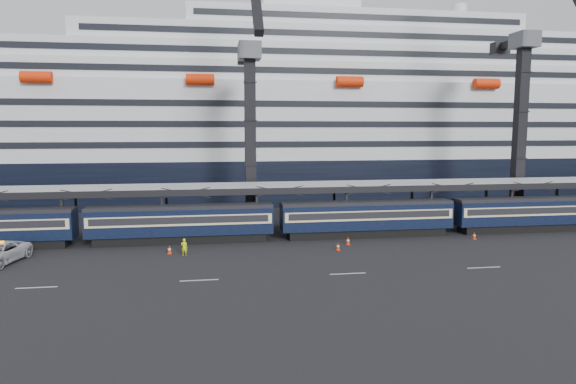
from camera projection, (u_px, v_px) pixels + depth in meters
The scene contains 11 objects.
ground at pixel (481, 255), 48.05m from camera, with size 260.00×260.00×0.00m, color black.
train at pixel (396, 216), 56.87m from camera, with size 133.05×3.00×4.05m.
canopy at pixel (422, 184), 61.14m from camera, with size 130.00×6.25×5.53m.
cruise_ship at pixel (344, 126), 91.47m from camera, with size 214.09×28.84×34.00m.
crane_dark_near at pixel (250, 128), 61.75m from camera, with size 4.50×17.75×35.08m.
crane_dark_mid at pixel (522, 117), 65.97m from camera, with size 4.50×18.24×39.64m.
worker at pixel (184, 247), 47.93m from camera, with size 0.59×0.39×1.62m, color #DFFF0D.
traffic_cone_b at pixel (170, 249), 48.63m from camera, with size 0.43×0.43×0.85m.
traffic_cone_c at pixel (348, 241), 52.48m from camera, with size 0.42×0.42×0.84m.
traffic_cone_d at pixel (338, 246), 50.06m from camera, with size 0.39×0.39×0.77m.
traffic_cone_e at pixel (474, 236), 55.11m from camera, with size 0.40×0.40×0.80m.
Camera 1 is at (-25.17, -43.59, 11.77)m, focal length 32.00 mm.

